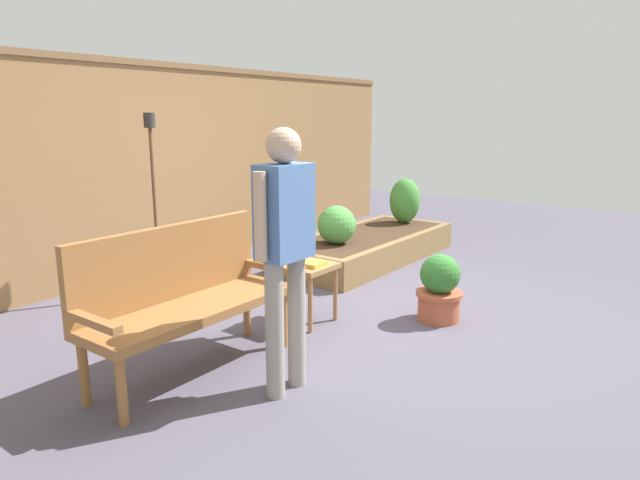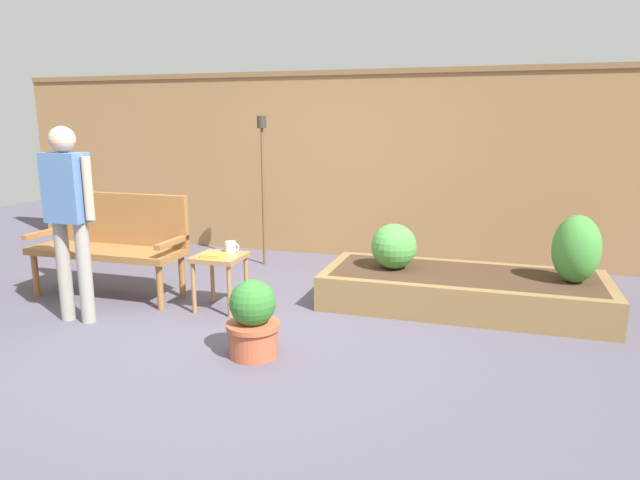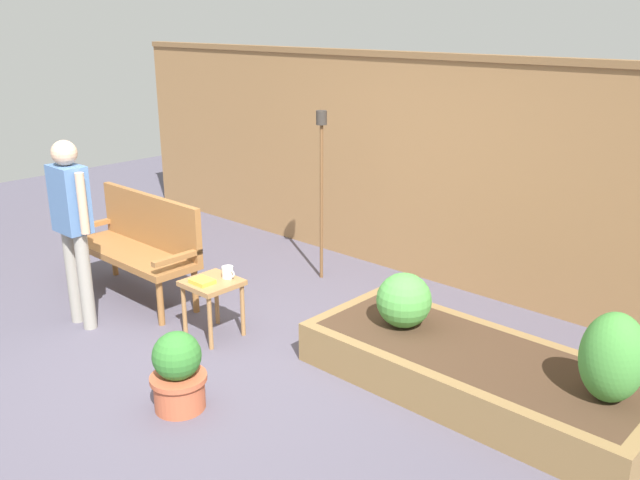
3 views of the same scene
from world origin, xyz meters
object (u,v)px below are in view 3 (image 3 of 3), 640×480
at_px(potted_boxwood, 178,372).
at_px(tiki_torch, 321,165).
at_px(shrub_far_corner, 613,357).
at_px(garden_bench, 141,239).
at_px(side_table, 212,290).
at_px(book_on_table, 202,281).
at_px(person_by_bench, 72,218).
at_px(shrub_near_bench, 404,300).
at_px(cup_on_table, 228,272).

bearing_deg(potted_boxwood, tiki_torch, 111.07).
height_order(potted_boxwood, shrub_far_corner, shrub_far_corner).
distance_m(garden_bench, side_table, 1.16).
bearing_deg(side_table, shrub_far_corner, 13.23).
distance_m(book_on_table, person_by_bench, 1.18).
height_order(shrub_near_bench, tiki_torch, tiki_torch).
bearing_deg(cup_on_table, shrub_near_bench, 22.39).
bearing_deg(cup_on_table, garden_bench, -178.90).
height_order(cup_on_table, person_by_bench, person_by_bench).
relative_size(garden_bench, shrub_near_bench, 3.56).
distance_m(side_table, potted_boxwood, 1.08).
bearing_deg(shrub_far_corner, cup_on_table, -169.01).
bearing_deg(book_on_table, cup_on_table, 73.32).
bearing_deg(garden_bench, cup_on_table, 1.10).
xyz_separation_m(garden_bench, person_by_bench, (0.17, -0.71, 0.39)).
bearing_deg(tiki_torch, person_by_bench, -108.94).
bearing_deg(person_by_bench, shrub_far_corner, 18.47).
xyz_separation_m(garden_bench, side_table, (1.15, -0.10, -0.15)).
xyz_separation_m(side_table, shrub_far_corner, (2.87, 0.67, 0.18)).
xyz_separation_m(side_table, book_on_table, (-0.01, -0.08, 0.10)).
xyz_separation_m(potted_boxwood, shrub_near_bench, (0.70, 1.50, 0.24)).
distance_m(book_on_table, potted_boxwood, 1.04).
bearing_deg(cup_on_table, tiki_torch, 101.48).
relative_size(cup_on_table, potted_boxwood, 0.24).
relative_size(garden_bench, side_table, 3.00).
bearing_deg(shrub_far_corner, tiki_torch, 164.41).
bearing_deg(tiki_torch, shrub_near_bench, -28.19).
xyz_separation_m(cup_on_table, shrub_far_corner, (2.82, 0.55, 0.05)).
height_order(garden_bench, side_table, garden_bench).
xyz_separation_m(book_on_table, shrub_far_corner, (2.88, 0.76, 0.08)).
xyz_separation_m(book_on_table, shrub_near_bench, (1.39, 0.76, 0.01)).
bearing_deg(shrub_near_bench, person_by_bench, -151.39).
bearing_deg(shrub_near_bench, cup_on_table, -157.61).
distance_m(side_table, cup_on_table, 0.19).
bearing_deg(cup_on_table, book_on_table, -105.62).
bearing_deg(cup_on_table, side_table, -110.56).
height_order(cup_on_table, potted_boxwood, cup_on_table).
relative_size(potted_boxwood, tiki_torch, 0.33).
relative_size(side_table, shrub_far_corner, 0.86).
xyz_separation_m(cup_on_table, tiki_torch, (-0.29, 1.41, 0.61)).
distance_m(cup_on_table, shrub_near_bench, 1.44).
distance_m(book_on_table, tiki_torch, 1.76).
bearing_deg(shrub_near_bench, garden_bench, -167.26).
xyz_separation_m(shrub_near_bench, shrub_far_corner, (1.49, 0.00, 0.08)).
height_order(side_table, cup_on_table, cup_on_table).
relative_size(side_table, cup_on_table, 3.73).
xyz_separation_m(potted_boxwood, person_by_bench, (-1.65, 0.22, 0.67)).
bearing_deg(shrub_near_bench, shrub_far_corner, 0.00).
relative_size(cup_on_table, shrub_far_corner, 0.23).
relative_size(garden_bench, shrub_far_corner, 2.58).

